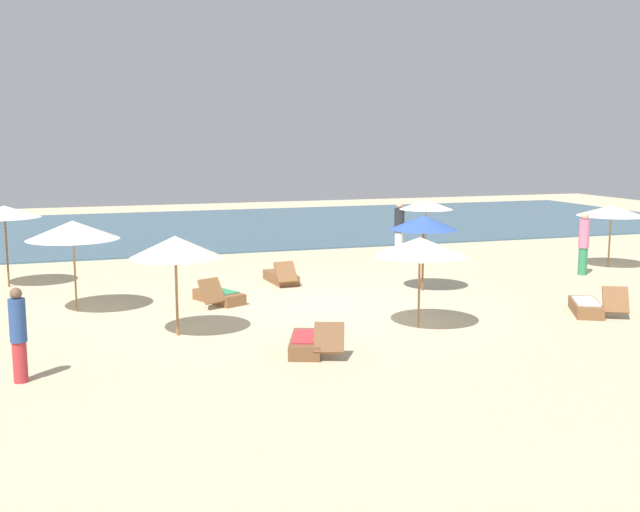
% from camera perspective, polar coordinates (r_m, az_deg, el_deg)
% --- Properties ---
extents(ground_plane, '(60.00, 60.00, 0.00)m').
position_cam_1_polar(ground_plane, '(19.13, 0.08, -3.67)').
color(ground_plane, beige).
extents(ocean_water, '(48.00, 16.00, 0.06)m').
position_cam_1_polar(ocean_water, '(35.46, -8.62, 2.11)').
color(ocean_water, '#3D6075').
rests_on(ocean_water, ground_plane).
extents(umbrella_0, '(1.77, 1.77, 2.12)m').
position_cam_1_polar(umbrella_0, '(25.45, 7.93, 3.83)').
color(umbrella_0, olive).
rests_on(umbrella_0, ground_plane).
extents(umbrella_1, '(2.15, 2.15, 2.00)m').
position_cam_1_polar(umbrella_1, '(26.08, 20.92, 3.18)').
color(umbrella_1, olive).
rests_on(umbrella_1, ground_plane).
extents(umbrella_2, '(1.91, 1.91, 2.13)m').
position_cam_1_polar(umbrella_2, '(16.15, -10.75, 0.68)').
color(umbrella_2, olive).
rests_on(umbrella_2, ground_plane).
extents(umbrella_3, '(2.17, 2.17, 2.20)m').
position_cam_1_polar(umbrella_3, '(18.99, -17.97, 1.85)').
color(umbrella_3, olive).
rests_on(umbrella_3, ground_plane).
extents(umbrella_5, '(1.95, 1.95, 2.28)m').
position_cam_1_polar(umbrella_5, '(22.83, -22.50, 3.07)').
color(umbrella_5, brown).
rests_on(umbrella_5, ground_plane).
extents(umbrella_6, '(1.83, 1.83, 2.07)m').
position_cam_1_polar(umbrella_6, '(20.80, 7.75, 2.49)').
color(umbrella_6, brown).
rests_on(umbrella_6, ground_plane).
extents(umbrella_7, '(2.03, 2.03, 2.02)m').
position_cam_1_polar(umbrella_7, '(16.65, 7.47, 0.71)').
color(umbrella_7, olive).
rests_on(umbrella_7, ground_plane).
extents(lounger_0, '(0.71, 1.72, 0.70)m').
position_cam_1_polar(lounger_0, '(21.97, -2.90, -1.58)').
color(lounger_0, brown).
rests_on(lounger_0, ground_plane).
extents(lounger_2, '(1.23, 1.74, 0.73)m').
position_cam_1_polar(lounger_2, '(19.50, -7.60, -2.97)').
color(lounger_2, brown).
rests_on(lounger_2, ground_plane).
extents(lounger_3, '(1.30, 1.74, 0.73)m').
position_cam_1_polar(lounger_3, '(19.23, 19.42, -3.58)').
color(lounger_3, brown).
rests_on(lounger_3, ground_plane).
extents(lounger_4, '(1.15, 1.79, 0.68)m').
position_cam_1_polar(lounger_4, '(14.99, -0.87, -6.52)').
color(lounger_4, brown).
rests_on(lounger_4, ground_plane).
extents(person_1, '(0.42, 0.42, 1.92)m').
position_cam_1_polar(person_1, '(24.45, 19.09, 0.95)').
color(person_1, '#338C59').
rests_on(person_1, ground_plane).
extents(person_2, '(0.48, 0.48, 1.88)m').
position_cam_1_polar(person_2, '(27.19, 5.94, 2.07)').
color(person_2, white).
rests_on(person_2, ground_plane).
extents(person_3, '(0.33, 0.33, 1.65)m').
position_cam_1_polar(person_3, '(14.00, -21.59, -5.44)').
color(person_3, '#BF3338').
rests_on(person_3, ground_plane).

